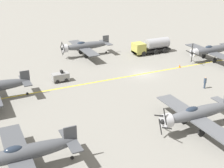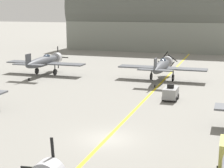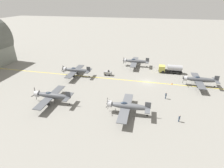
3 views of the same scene
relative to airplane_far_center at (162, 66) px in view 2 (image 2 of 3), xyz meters
The scene contains 6 objects.
ground_plane 24.03m from the airplane_far_center, 89.45° to the right, with size 400.00×400.00×0.00m, color gray.
taxiway_stripe 24.03m from the airplane_far_center, 89.45° to the right, with size 0.30×160.00×0.01m, color yellow.
airplane_far_center is the anchor object (origin of this frame).
airplane_far_left 17.26m from the airplane_far_center, behind, with size 12.00×9.98×3.80m.
tow_tractor 10.83m from the airplane_far_center, 74.34° to the right, with size 1.57×2.60×1.79m.
hangar 39.77m from the airplane_far_center, 103.59° to the left, with size 38.24×15.76×17.68m.
Camera 2 is at (8.70, -25.64, 9.85)m, focal length 60.00 mm.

